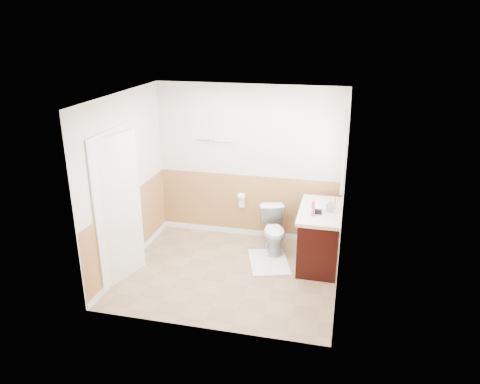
% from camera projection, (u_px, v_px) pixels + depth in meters
% --- Properties ---
extents(floor, '(3.00, 3.00, 0.00)m').
position_uv_depth(floor, '(229.00, 272.00, 6.61)').
color(floor, '#8C7051').
rests_on(floor, ground).
extents(ceiling, '(3.00, 3.00, 0.00)m').
position_uv_depth(ceiling, '(228.00, 97.00, 5.73)').
color(ceiling, white).
rests_on(ceiling, floor).
extents(wall_back, '(3.00, 0.00, 3.00)m').
position_uv_depth(wall_back, '(249.00, 163.00, 7.35)').
color(wall_back, silver).
rests_on(wall_back, floor).
extents(wall_front, '(3.00, 0.00, 3.00)m').
position_uv_depth(wall_front, '(198.00, 231.00, 4.98)').
color(wall_front, silver).
rests_on(wall_front, floor).
extents(wall_left, '(0.00, 3.00, 3.00)m').
position_uv_depth(wall_left, '(125.00, 182.00, 6.49)').
color(wall_left, silver).
rests_on(wall_left, floor).
extents(wall_right, '(0.00, 3.00, 3.00)m').
position_uv_depth(wall_right, '(343.00, 200.00, 5.85)').
color(wall_right, silver).
rests_on(wall_right, floor).
extents(wainscot_back, '(3.00, 0.00, 3.00)m').
position_uv_depth(wainscot_back, '(249.00, 207.00, 7.61)').
color(wainscot_back, '#AD7F45').
rests_on(wainscot_back, floor).
extents(wainscot_front, '(3.00, 0.00, 3.00)m').
position_uv_depth(wainscot_front, '(200.00, 290.00, 5.26)').
color(wainscot_front, '#AD7F45').
rests_on(wainscot_front, floor).
extents(wainscot_left, '(0.00, 2.60, 2.60)m').
position_uv_depth(wainscot_left, '(131.00, 231.00, 6.75)').
color(wainscot_left, '#AD7F45').
rests_on(wainscot_left, floor).
extents(wainscot_right, '(0.00, 2.60, 2.60)m').
position_uv_depth(wainscot_right, '(337.00, 253.00, 6.11)').
color(wainscot_right, '#AD7F45').
rests_on(wainscot_right, floor).
extents(toilet, '(0.56, 0.75, 0.68)m').
position_uv_depth(toilet, '(274.00, 231.00, 7.13)').
color(toilet, silver).
rests_on(toilet, floor).
extents(bath_mat, '(0.76, 0.93, 0.02)m').
position_uv_depth(bath_mat, '(269.00, 262.00, 6.88)').
color(bath_mat, silver).
rests_on(bath_mat, floor).
extents(vanity_cabinet, '(0.55, 1.10, 0.80)m').
position_uv_depth(vanity_cabinet, '(319.00, 238.00, 6.75)').
color(vanity_cabinet, black).
rests_on(vanity_cabinet, floor).
extents(vanity_knob_left, '(0.03, 0.03, 0.03)m').
position_uv_depth(vanity_knob_left, '(299.00, 229.00, 6.67)').
color(vanity_knob_left, silver).
rests_on(vanity_knob_left, vanity_cabinet).
extents(vanity_knob_right, '(0.03, 0.03, 0.03)m').
position_uv_depth(vanity_knob_right, '(300.00, 224.00, 6.86)').
color(vanity_knob_right, silver).
rests_on(vanity_knob_right, vanity_cabinet).
extents(countertop, '(0.60, 1.15, 0.05)m').
position_uv_depth(countertop, '(320.00, 211.00, 6.61)').
color(countertop, beige).
rests_on(countertop, vanity_cabinet).
extents(sink_basin, '(0.36, 0.36, 0.02)m').
position_uv_depth(sink_basin, '(322.00, 205.00, 6.73)').
color(sink_basin, silver).
rests_on(sink_basin, countertop).
extents(faucet, '(0.02, 0.02, 0.14)m').
position_uv_depth(faucet, '(335.00, 202.00, 6.67)').
color(faucet, silver).
rests_on(faucet, countertop).
extents(lotion_bottle, '(0.05, 0.05, 0.22)m').
position_uv_depth(lotion_bottle, '(313.00, 209.00, 6.34)').
color(lotion_bottle, '#E73C7F').
rests_on(lotion_bottle, countertop).
extents(soap_dispenser, '(0.10, 0.10, 0.19)m').
position_uv_depth(soap_dispenser, '(330.00, 205.00, 6.49)').
color(soap_dispenser, '#8F97A1').
rests_on(soap_dispenser, countertop).
extents(hair_dryer_body, '(0.14, 0.07, 0.07)m').
position_uv_depth(hair_dryer_body, '(317.00, 211.00, 6.44)').
color(hair_dryer_body, black).
rests_on(hair_dryer_body, countertop).
extents(hair_dryer_handle, '(0.03, 0.03, 0.07)m').
position_uv_depth(hair_dryer_handle, '(315.00, 213.00, 6.47)').
color(hair_dryer_handle, black).
rests_on(hair_dryer_handle, countertop).
extents(mirror_panel, '(0.02, 0.35, 0.90)m').
position_uv_depth(mirror_panel, '(345.00, 154.00, 6.75)').
color(mirror_panel, silver).
rests_on(mirror_panel, wall_right).
extents(window_frame, '(0.04, 0.80, 1.00)m').
position_uv_depth(window_frame, '(345.00, 150.00, 6.21)').
color(window_frame, white).
rests_on(window_frame, wall_right).
extents(window_glass, '(0.01, 0.70, 0.90)m').
position_uv_depth(window_glass, '(346.00, 150.00, 6.21)').
color(window_glass, white).
rests_on(window_glass, wall_right).
extents(door, '(0.29, 0.78, 2.04)m').
position_uv_depth(door, '(118.00, 210.00, 6.14)').
color(door, white).
rests_on(door, wall_left).
extents(door_frame, '(0.02, 0.92, 2.10)m').
position_uv_depth(door_frame, '(113.00, 209.00, 6.15)').
color(door_frame, white).
rests_on(door_frame, wall_left).
extents(door_knob, '(0.06, 0.06, 0.06)m').
position_uv_depth(door_knob, '(134.00, 206.00, 6.45)').
color(door_knob, silver).
rests_on(door_knob, door).
extents(towel_bar, '(0.62, 0.02, 0.02)m').
position_uv_depth(towel_bar, '(215.00, 141.00, 7.30)').
color(towel_bar, silver).
rests_on(towel_bar, wall_back).
extents(tp_holder_bar, '(0.14, 0.02, 0.02)m').
position_uv_depth(tp_holder_bar, '(242.00, 196.00, 7.50)').
color(tp_holder_bar, silver).
rests_on(tp_holder_bar, wall_back).
extents(tp_roll, '(0.10, 0.11, 0.11)m').
position_uv_depth(tp_roll, '(242.00, 196.00, 7.50)').
color(tp_roll, white).
rests_on(tp_roll, tp_holder_bar).
extents(tp_sheet, '(0.10, 0.01, 0.16)m').
position_uv_depth(tp_sheet, '(242.00, 203.00, 7.54)').
color(tp_sheet, white).
rests_on(tp_sheet, tp_roll).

